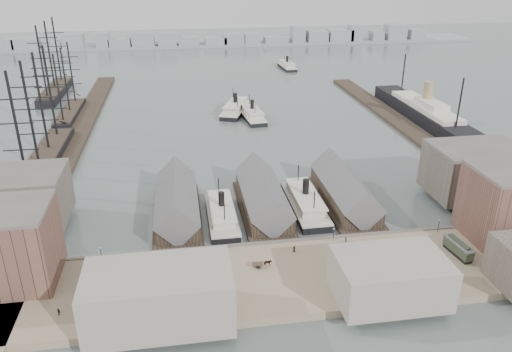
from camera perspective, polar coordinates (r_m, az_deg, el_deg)
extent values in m
plane|color=#505C5B|center=(139.67, 1.95, -7.16)|extent=(900.00, 900.00, 0.00)
cube|color=gray|center=(122.73, 3.76, -11.49)|extent=(180.00, 30.00, 2.00)
cube|color=#59544C|center=(134.72, 2.38, -7.86)|extent=(180.00, 1.20, 2.30)
cube|color=#2D231C|center=(233.08, -19.66, 4.61)|extent=(10.00, 220.00, 1.60)
cube|color=#2D231C|center=(241.68, 16.32, 5.71)|extent=(10.00, 180.00, 1.60)
cube|color=#2D231C|center=(151.30, -8.95, -4.61)|extent=(14.00, 42.00, 1.20)
cube|color=#2D231C|center=(150.76, -9.03, -3.39)|extent=(12.00, 36.00, 5.00)
cube|color=#59595B|center=(149.61, -9.10, -2.51)|extent=(12.60, 37.00, 12.60)
cube|color=#2D231C|center=(153.10, 0.83, -3.93)|extent=(14.00, 42.00, 1.20)
cube|color=#2D231C|center=(152.57, 0.77, -2.73)|extent=(12.00, 36.00, 5.00)
cube|color=#59595B|center=(151.43, 0.78, -1.85)|extent=(12.60, 37.00, 12.60)
cube|color=#2D231C|center=(159.19, 10.10, -3.19)|extent=(14.00, 42.00, 1.20)
cube|color=#2D231C|center=(158.67, 10.07, -2.03)|extent=(12.00, 36.00, 5.00)
cube|color=#59595B|center=(157.58, 10.14, -1.18)|extent=(12.60, 37.00, 12.60)
cube|color=#60564C|center=(156.39, -25.49, -2.37)|extent=(26.00, 20.00, 14.00)
cube|color=#60564C|center=(172.67, 23.74, 0.52)|extent=(28.00, 20.00, 15.00)
cube|color=gray|center=(115.74, 15.07, -11.19)|extent=(24.00, 16.00, 10.00)
cube|color=gray|center=(106.83, -11.01, -13.37)|extent=(30.00, 16.00, 12.00)
cylinder|color=black|center=(131.48, -17.27, -8.56)|extent=(0.16, 0.16, 3.60)
sphere|color=beige|center=(130.51, -17.37, -7.85)|extent=(0.44, 0.44, 0.44)
cylinder|color=black|center=(130.00, -4.00, -7.81)|extent=(0.16, 0.16, 3.60)
sphere|color=beige|center=(129.02, -4.02, -7.09)|extent=(0.44, 0.44, 0.44)
cylinder|color=black|center=(135.32, 8.84, -6.69)|extent=(0.16, 0.16, 3.60)
sphere|color=beige|center=(134.38, 8.89, -5.99)|extent=(0.44, 0.44, 0.44)
cylinder|color=black|center=(146.71, 20.13, -5.42)|extent=(0.16, 0.16, 3.60)
sphere|color=beige|center=(145.84, 20.23, -4.77)|extent=(0.44, 0.44, 0.44)
cube|color=gray|center=(463.57, -6.26, 14.82)|extent=(500.00, 40.00, 2.00)
cube|color=gray|center=(473.35, -26.81, 13.20)|extent=(17.36, 14.00, 10.23)
cube|color=gray|center=(468.52, -24.73, 13.48)|extent=(20.65, 14.00, 10.28)
cube|color=gray|center=(463.61, -22.07, 13.62)|extent=(14.71, 14.00, 7.23)
cube|color=gray|center=(460.06, -20.19, 14.21)|extent=(17.63, 14.00, 13.23)
cube|color=gray|center=(456.18, -17.08, 14.55)|extent=(10.74, 14.00, 13.58)
cube|color=gray|center=(454.95, -15.30, 14.41)|extent=(18.06, 14.00, 8.64)
cube|color=gray|center=(453.01, -12.74, 14.92)|extent=(18.55, 14.00, 13.29)
cube|color=gray|center=(452.35, -10.10, 15.06)|extent=(15.33, 14.00, 12.47)
cube|color=gray|center=(452.75, -7.68, 14.97)|extent=(17.56, 14.00, 8.72)
cube|color=gray|center=(454.05, -4.64, 15.06)|extent=(18.76, 14.00, 7.63)
cube|color=gray|center=(455.37, -2.58, 15.31)|extent=(17.61, 14.00, 10.35)
cube|color=gray|center=(457.48, -0.49, 15.37)|extent=(13.38, 14.00, 10.30)
cube|color=gray|center=(461.42, 2.25, 15.20)|extent=(20.73, 14.00, 6.75)
cube|color=gray|center=(465.09, 4.79, 15.75)|extent=(11.51, 14.00, 15.57)
cube|color=gray|center=(469.89, 6.96, 15.48)|extent=(18.17, 14.00, 11.26)
cube|color=gray|center=(476.18, 9.58, 15.48)|extent=(21.81, 14.00, 11.83)
cube|color=gray|center=(480.44, 11.22, 15.65)|extent=(11.12, 14.00, 15.50)
cube|color=gray|center=(488.16, 13.56, 15.27)|extent=(10.90, 14.00, 10.29)
cube|color=gray|center=(494.92, 15.62, 15.49)|extent=(17.95, 14.00, 15.72)
cube|color=gray|center=(503.74, 17.74, 15.08)|extent=(14.21, 14.00, 10.51)
cube|color=black|center=(148.48, -3.91, -4.80)|extent=(7.89, 27.61, 1.77)
cube|color=beige|center=(147.88, -3.92, -4.37)|extent=(8.28, 27.61, 0.49)
cube|color=beige|center=(147.23, -3.94, -3.89)|extent=(6.41, 19.72, 2.17)
cube|color=beige|center=(146.60, -3.95, -3.42)|extent=(6.90, 21.69, 0.39)
cylinder|color=black|center=(145.63, -3.98, -2.66)|extent=(1.77, 1.77, 4.44)
cylinder|color=black|center=(153.69, -4.29, -1.27)|extent=(0.30, 0.30, 5.92)
cylinder|color=black|center=(137.85, -3.62, -4.35)|extent=(0.30, 0.30, 5.92)
cube|color=black|center=(155.03, 5.61, -3.53)|extent=(8.69, 30.41, 1.95)
cube|color=beige|center=(154.39, 5.63, -3.06)|extent=(9.12, 30.41, 0.54)
cube|color=beige|center=(153.71, 5.65, -2.55)|extent=(7.06, 21.72, 2.39)
cube|color=beige|center=(153.05, 5.67, -2.04)|extent=(7.60, 23.89, 0.43)
cylinder|color=black|center=(152.03, 5.71, -1.23)|extent=(1.95, 1.95, 4.89)
cylinder|color=black|center=(160.74, 4.85, 0.15)|extent=(0.33, 0.33, 6.52)
cylinder|color=black|center=(143.65, 6.67, -2.93)|extent=(0.33, 0.33, 6.52)
cube|color=black|center=(242.38, -0.45, 6.75)|extent=(10.52, 28.49, 1.79)
cube|color=beige|center=(242.01, -0.45, 7.04)|extent=(10.91, 28.52, 0.50)
cube|color=beige|center=(241.61, -0.45, 7.36)|extent=(8.29, 20.42, 2.19)
cube|color=beige|center=(241.22, -0.45, 7.68)|extent=(8.97, 22.45, 0.40)
cylinder|color=black|center=(240.63, -0.45, 8.18)|extent=(1.79, 1.79, 4.48)
cylinder|color=black|center=(249.23, -0.76, 8.68)|extent=(0.30, 0.30, 5.97)
cylinder|color=black|center=(232.17, -0.12, 7.54)|extent=(0.30, 0.30, 5.97)
cube|color=black|center=(252.12, -2.37, 7.42)|extent=(18.53, 31.11, 1.93)
cube|color=beige|center=(251.73, -2.38, 7.72)|extent=(18.93, 31.26, 0.54)
cube|color=beige|center=(251.32, -2.38, 8.05)|extent=(14.02, 22.52, 2.36)
cube|color=beige|center=(250.92, -2.39, 8.38)|extent=(15.28, 24.71, 0.43)
cylinder|color=black|center=(250.31, -2.40, 8.90)|extent=(1.93, 1.93, 4.82)
cylinder|color=black|center=(259.64, -2.66, 9.39)|extent=(0.32, 0.32, 6.43)
cylinder|color=black|center=(241.12, -2.12, 8.28)|extent=(0.32, 0.32, 6.43)
cube|color=black|center=(358.05, 3.57, 12.27)|extent=(9.03, 26.56, 1.68)
cube|color=beige|center=(357.81, 3.57, 12.46)|extent=(9.40, 26.58, 0.47)
cube|color=beige|center=(357.56, 3.58, 12.67)|extent=(7.18, 19.01, 2.06)
cube|color=beige|center=(357.31, 3.58, 12.87)|extent=(7.76, 20.91, 0.37)
cylinder|color=black|center=(356.93, 3.59, 13.20)|extent=(1.68, 1.68, 4.20)
cylinder|color=black|center=(365.04, 3.30, 13.41)|extent=(0.28, 0.28, 5.61)
cylinder|color=black|center=(348.91, 3.89, 12.91)|extent=(0.28, 0.28, 5.61)
cube|color=black|center=(201.84, -22.96, 1.57)|extent=(9.90, 68.19, 3.96)
cube|color=#2D231C|center=(201.05, -23.06, 2.18)|extent=(9.35, 61.37, 0.66)
cylinder|color=black|center=(173.80, -25.64, 4.74)|extent=(0.88, 0.88, 37.40)
cylinder|color=black|center=(188.43, -24.43, 6.30)|extent=(0.88, 0.88, 37.40)
cylinder|color=black|center=(203.27, -23.38, 7.64)|extent=(0.88, 0.88, 37.40)
cylinder|color=black|center=(218.25, -22.48, 8.79)|extent=(0.88, 0.88, 37.40)
cube|color=black|center=(260.99, -20.45, 6.66)|extent=(8.14, 47.03, 3.26)
cube|color=#2D231C|center=(260.49, -20.51, 7.05)|extent=(7.69, 42.33, 0.54)
cylinder|color=black|center=(241.36, -21.67, 9.25)|extent=(0.72, 0.72, 30.75)
cylinder|color=black|center=(257.06, -20.97, 10.15)|extent=(0.72, 0.72, 30.75)
cylinder|color=black|center=(272.85, -20.35, 10.96)|extent=(0.72, 0.72, 30.75)
cube|color=black|center=(307.57, -21.93, 8.93)|extent=(9.86, 54.77, 3.94)
cube|color=#2D231C|center=(307.06, -22.00, 9.34)|extent=(9.31, 49.29, 0.66)
cylinder|color=black|center=(285.31, -23.30, 11.81)|extent=(0.88, 0.88, 37.24)
cylinder|color=black|center=(303.67, -22.51, 12.55)|extent=(0.88, 0.88, 37.24)
cylinder|color=black|center=(322.13, -21.81, 13.21)|extent=(0.88, 0.88, 37.24)
cube|color=black|center=(252.40, 18.72, 6.67)|extent=(12.86, 93.97, 5.94)
cube|color=beige|center=(251.35, 18.83, 7.53)|extent=(10.88, 54.40, 1.98)
cube|color=beige|center=(246.53, 19.42, 7.75)|extent=(7.91, 19.78, 2.97)
cylinder|color=tan|center=(249.66, 19.04, 9.05)|extent=(4.35, 4.35, 9.89)
cube|color=black|center=(138.69, 22.01, -8.19)|extent=(3.29, 9.17, 0.75)
cube|color=#313C2B|center=(137.90, 22.12, -7.62)|extent=(3.44, 9.65, 2.45)
cube|color=#59595B|center=(137.23, 22.20, -7.13)|extent=(3.67, 10.04, 0.28)
imported|color=black|center=(123.78, -12.73, -10.74)|extent=(1.97, 1.91, 1.66)
cube|color=#3F2D21|center=(122.89, -13.83, -11.10)|extent=(3.00, 2.60, 0.25)
cylinder|color=black|center=(122.55, -13.66, -11.38)|extent=(0.99, 0.62, 1.10)
cylinder|color=black|center=(123.62, -13.96, -11.08)|extent=(0.99, 0.62, 1.10)
imported|color=black|center=(124.35, 1.35, -9.90)|extent=(2.03, 1.10, 1.63)
cube|color=#3F2D21|center=(123.69, 0.18, -10.05)|extent=(2.76, 1.79, 0.25)
cylinder|color=black|center=(123.32, 0.27, -10.36)|extent=(1.10, 0.21, 1.10)
cylinder|color=black|center=(124.44, 0.09, -10.01)|extent=(1.10, 0.21, 1.10)
imported|color=black|center=(120.71, 10.37, -11.52)|extent=(1.48, 1.68, 1.59)
cube|color=#3F2D21|center=(120.06, 9.14, -11.57)|extent=(2.71, 1.71, 0.25)
cylinder|color=black|center=(119.71, 9.21, -11.90)|extent=(1.10, 0.17, 1.10)
cylinder|color=black|center=(120.81, 9.06, -11.52)|extent=(1.10, 0.17, 1.10)
imported|color=black|center=(128.31, -15.50, -9.71)|extent=(0.73, 0.71, 1.63)
imported|color=black|center=(116.93, -14.34, -13.19)|extent=(0.95, 1.05, 1.74)
imported|color=black|center=(124.89, -9.11, -10.07)|extent=(0.61, 1.06, 1.64)
imported|color=black|center=(117.38, -5.48, -12.31)|extent=(0.96, 0.98, 1.65)
imported|color=black|center=(130.02, 4.38, -8.31)|extent=(1.00, 0.92, 1.71)
imported|color=black|center=(127.15, 9.88, -9.43)|extent=(0.72, 0.59, 1.75)
imported|color=black|center=(135.52, 10.20, -7.22)|extent=(1.03, 1.02, 1.68)
imported|color=black|center=(128.49, 21.21, -10.48)|extent=(1.30, 1.21, 1.76)
imported|color=black|center=(136.31, 18.90, -8.05)|extent=(0.67, 1.04, 1.65)
imported|color=black|center=(117.25, -21.64, -14.20)|extent=(1.00, 0.90, 1.64)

